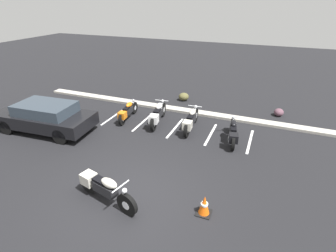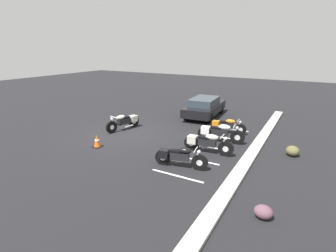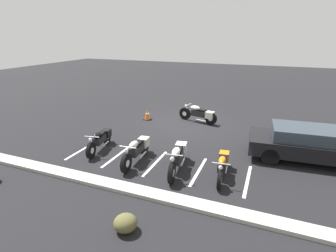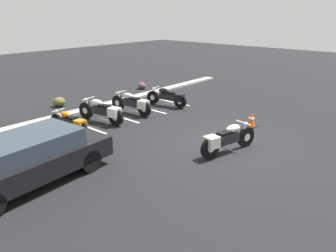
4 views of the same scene
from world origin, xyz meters
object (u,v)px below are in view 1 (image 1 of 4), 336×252
(parked_bike_2, at_px, (191,120))
(car_black, at_px, (45,116))
(parked_bike_1, at_px, (158,114))
(landscape_rock_0, at_px, (279,112))
(traffic_cone, at_px, (204,205))
(landscape_rock_1, at_px, (184,97))
(parked_bike_3, at_px, (233,132))
(motorcycle_cream_featured, at_px, (104,188))
(parked_bike_0, at_px, (127,112))

(parked_bike_2, relative_size, car_black, 0.51)
(parked_bike_1, height_order, parked_bike_2, parked_bike_1)
(landscape_rock_0, relative_size, traffic_cone, 0.86)
(parked_bike_2, distance_m, car_black, 6.38)
(car_black, bearing_deg, landscape_rock_1, -131.35)
(parked_bike_3, xyz_separation_m, car_black, (-7.80, -2.05, 0.24))
(parked_bike_2, relative_size, parked_bike_3, 1.07)
(motorcycle_cream_featured, height_order, parked_bike_1, parked_bike_1)
(parked_bike_0, distance_m, traffic_cone, 6.81)
(motorcycle_cream_featured, distance_m, traffic_cone, 2.88)
(traffic_cone, bearing_deg, parked_bike_2, 111.77)
(parked_bike_1, height_order, landscape_rock_0, parked_bike_1)
(parked_bike_0, bearing_deg, car_black, 125.51)
(parked_bike_1, bearing_deg, parked_bike_0, 85.77)
(parked_bike_0, height_order, parked_bike_3, parked_bike_3)
(parked_bike_3, bearing_deg, car_black, 94.12)
(landscape_rock_0, bearing_deg, motorcycle_cream_featured, -118.45)
(parked_bike_1, distance_m, traffic_cone, 5.86)
(parked_bike_2, bearing_deg, landscape_rock_1, 20.16)
(motorcycle_cream_featured, height_order, landscape_rock_1, motorcycle_cream_featured)
(parked_bike_0, relative_size, parked_bike_2, 0.89)
(parked_bike_3, bearing_deg, motorcycle_cream_featured, 139.24)
(parked_bike_1, xyz_separation_m, parked_bike_3, (3.52, -0.40, -0.04))
(motorcycle_cream_featured, xyz_separation_m, parked_bike_1, (-0.67, 5.30, 0.01))
(traffic_cone, bearing_deg, motorcycle_cream_featured, -168.06)
(parked_bike_0, bearing_deg, parked_bike_3, -98.38)
(landscape_rock_0, bearing_deg, landscape_rock_1, 176.84)
(parked_bike_1, relative_size, landscape_rock_0, 4.50)
(motorcycle_cream_featured, height_order, parked_bike_2, same)
(motorcycle_cream_featured, relative_size, parked_bike_0, 1.11)
(car_black, distance_m, landscape_rock_0, 11.02)
(parked_bike_2, relative_size, landscape_rock_1, 3.90)
(motorcycle_cream_featured, bearing_deg, traffic_cone, 25.24)
(parked_bike_0, bearing_deg, motorcycle_cream_featured, -161.93)
(motorcycle_cream_featured, relative_size, traffic_cone, 3.71)
(traffic_cone, bearing_deg, car_black, 163.81)
(motorcycle_cream_featured, distance_m, landscape_rock_0, 9.56)
(motorcycle_cream_featured, bearing_deg, landscape_rock_0, 74.86)
(motorcycle_cream_featured, xyz_separation_m, parked_bike_2, (0.94, 5.28, -0.00))
(parked_bike_1, relative_size, parked_bike_2, 1.03)
(parked_bike_1, xyz_separation_m, traffic_cone, (3.48, -4.70, -0.20))
(landscape_rock_1, bearing_deg, motorcycle_cream_featured, -86.35)
(parked_bike_1, bearing_deg, traffic_cone, -151.74)
(parked_bike_3, relative_size, landscape_rock_0, 4.09)
(car_black, xyz_separation_m, traffic_cone, (7.76, -2.25, -0.40))
(motorcycle_cream_featured, bearing_deg, parked_bike_1, 110.52)
(landscape_rock_1, bearing_deg, car_black, -127.02)
(car_black, bearing_deg, traffic_cone, 159.48)
(landscape_rock_0, relative_size, landscape_rock_1, 0.89)
(parked_bike_0, height_order, landscape_rock_1, parked_bike_0)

